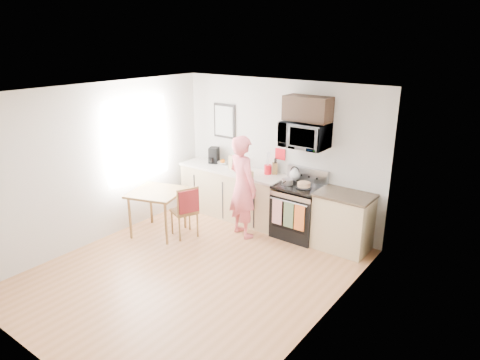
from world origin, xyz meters
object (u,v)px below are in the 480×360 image
Objects in this scene: cake at (304,185)px; person at (243,187)px; range at (298,212)px; chair at (187,206)px; dining_table at (157,196)px; microwave at (305,135)px.

person is at bearing -152.54° from cake.
chair is (-1.45, -1.20, 0.16)m from range.
range reaches higher than dining_table.
person is 6.79× the size of cake.
person is at bearing 34.30° from dining_table.
range is 2.43m from dining_table.
dining_table is 0.98× the size of chair.
chair is at bearing -143.69° from cake.
person is 1.91× the size of chair.
microwave is 0.82m from cake.
person reaches higher than range.
microwave is at bearing 36.02° from dining_table.
person is 1.48m from dining_table.
person is (-0.79, -0.53, 0.44)m from range.
range is 1.28× the size of dining_table.
dining_table is (-2.00, -1.35, 0.25)m from range.
cake is at bearing -133.44° from person.
microwave is (-0.00, 0.10, 1.32)m from range.
chair is at bearing 15.16° from dining_table.
dining_table is at bearing 53.40° from person.
range is at bearing -89.94° from microwave.
chair is 1.97m from cake.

